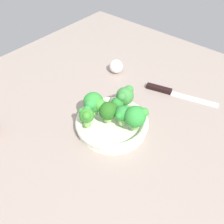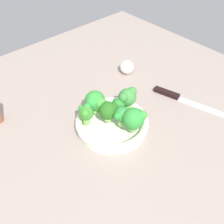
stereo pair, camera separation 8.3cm
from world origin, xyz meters
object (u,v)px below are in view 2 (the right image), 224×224
object	(u,v)px
broccoli_floret_6	(117,105)
broccoli_floret_0	(127,97)
bowl	(112,123)
broccoli_floret_3	(95,102)
broccoli_floret_1	(107,109)
broccoli_floret_2	(122,115)
broccoli_floret_5	(86,113)
knife	(179,98)
garlic_bulb	(127,67)
broccoli_floret_4	(134,118)

from	to	relation	value
broccoli_floret_6	broccoli_floret_0	bearing A→B (deg)	-3.73
bowl	broccoli_floret_0	xyz separation A→B (cm)	(7.22, 0.71, 6.50)
broccoli_floret_3	broccoli_floret_1	bearing A→B (deg)	-81.04
broccoli_floret_2	broccoli_floret_5	world-z (taller)	broccoli_floret_5
bowl	broccoli_floret_6	xyz separation A→B (cm)	(3.20, 0.97, 5.29)
broccoli_floret_1	knife	distance (cm)	30.13
broccoli_floret_3	broccoli_floret_5	world-z (taller)	broccoli_floret_3
bowl	garlic_bulb	bearing A→B (deg)	37.02
broccoli_floret_0	broccoli_floret_6	distance (cm)	4.21
garlic_bulb	knife	bearing A→B (deg)	-84.60
broccoli_floret_0	broccoli_floret_6	size ratio (longest dim) A/B	1.28
broccoli_floret_5	knife	world-z (taller)	broccoli_floret_5
bowl	garlic_bulb	world-z (taller)	garlic_bulb
broccoli_floret_6	garlic_bulb	size ratio (longest dim) A/B	1.04
broccoli_floret_2	broccoli_floret_0	bearing A→B (deg)	34.35
broccoli_floret_4	broccoli_floret_2	bearing A→B (deg)	103.17
broccoli_floret_2	garlic_bulb	world-z (taller)	broccoli_floret_2
broccoli_floret_4	broccoli_floret_6	bearing A→B (deg)	81.03
broccoli_floret_1	broccoli_floret_4	size ratio (longest dim) A/B	0.85
broccoli_floret_2	broccoli_floret_5	xyz separation A→B (cm)	(-7.73, 7.69, 0.40)
broccoli_floret_4	garlic_bulb	world-z (taller)	broccoli_floret_4
bowl	broccoli_floret_2	xyz separation A→B (cm)	(0.90, -3.61, 5.72)
bowl	broccoli_floret_4	bearing A→B (deg)	-76.47
broccoli_floret_4	broccoli_floret_6	size ratio (longest dim) A/B	1.37
broccoli_floret_3	broccoli_floret_6	distance (cm)	7.01
broccoli_floret_1	broccoli_floret_6	bearing A→B (deg)	-2.55
broccoli_floret_4	broccoli_floret_5	bearing A→B (deg)	126.50
broccoli_floret_3	broccoli_floret_5	xyz separation A→B (cm)	(-5.25, -1.93, -0.12)
bowl	broccoli_floret_3	distance (cm)	8.80
knife	garlic_bulb	size ratio (longest dim) A/B	4.78
broccoli_floret_4	broccoli_floret_6	world-z (taller)	broccoli_floret_4
broccoli_floret_6	broccoli_floret_4	bearing A→B (deg)	-98.97
broccoli_floret_5	garlic_bulb	distance (cm)	36.00
broccoli_floret_3	broccoli_floret_6	bearing A→B (deg)	-46.44
broccoli_floret_3	broccoli_floret_4	xyz separation A→B (cm)	(3.43, -13.66, 0.26)
broccoli_floret_3	knife	size ratio (longest dim) A/B	0.29
broccoli_floret_3	broccoli_floret_2	bearing A→B (deg)	-75.54
bowl	broccoli_floret_5	xyz separation A→B (cm)	(-6.84, 4.07, 6.12)
broccoli_floret_0	broccoli_floret_2	xyz separation A→B (cm)	(-6.33, -4.32, -0.78)
broccoli_floret_6	knife	bearing A→B (deg)	-14.40
broccoli_floret_0	bowl	bearing A→B (deg)	-174.38
broccoli_floret_0	garlic_bulb	size ratio (longest dim) A/B	1.33
broccoli_floret_2	broccoli_floret_5	size ratio (longest dim) A/B	0.96
broccoli_floret_1	bowl	bearing A→B (deg)	-54.55
broccoli_floret_6	knife	distance (cm)	26.20
broccoli_floret_4	knife	bearing A→B (deg)	5.15
knife	garlic_bulb	bearing A→B (deg)	95.40
broccoli_floret_5	broccoli_floret_0	bearing A→B (deg)	-13.45
broccoli_floret_1	broccoli_floret_5	size ratio (longest dim) A/B	1.00
knife	bowl	bearing A→B (deg)	169.14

